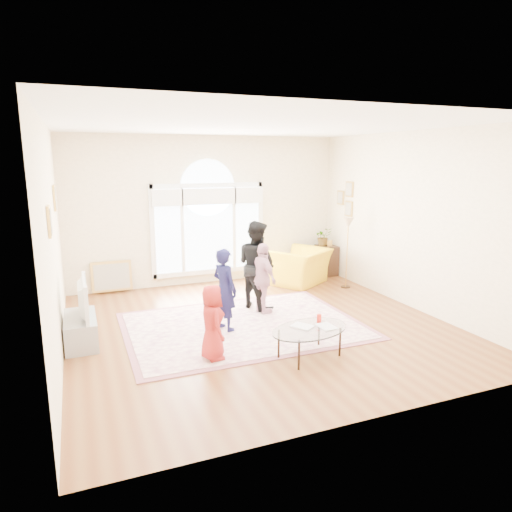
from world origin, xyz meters
name	(u,v)px	position (x,y,z in m)	size (l,w,h in m)	color
ground	(260,326)	(0.00, 0.00, 0.00)	(6.00, 6.00, 0.00)	#5F3116
room_shell	(210,213)	(0.01, 2.83, 1.57)	(6.00, 6.00, 6.00)	#FDECC5
area_rug	(243,325)	(-0.26, 0.09, 0.01)	(3.60, 2.60, 0.02)	beige
rug_border	(243,326)	(-0.26, 0.09, 0.01)	(3.80, 2.80, 0.01)	#8A4D56
tv_console	(81,330)	(-2.75, 0.30, 0.21)	(0.45, 1.00, 0.42)	gray
television	(79,298)	(-2.74, 0.30, 0.70)	(0.16, 0.99, 0.57)	black
coffee_table	(310,330)	(0.18, -1.38, 0.40)	(1.32, 1.00, 0.54)	silver
armchair	(300,267)	(1.83, 2.11, 0.38)	(1.18, 1.03, 0.77)	gold
side_cabinet	(327,260)	(2.78, 2.60, 0.35)	(0.40, 0.50, 0.70)	black
floor_lamp	(348,228)	(2.60, 1.46, 1.28)	(0.30, 0.30, 1.51)	black
plant_pedestal	(322,260)	(2.70, 2.65, 0.35)	(0.20, 0.20, 0.70)	white
potted_plant	(323,237)	(2.70, 2.65, 0.91)	(0.38, 0.33, 0.43)	#33722D
leaning_picture	(113,293)	(-2.10, 2.90, 0.00)	(0.80, 0.05, 0.62)	tan
child_red	(212,322)	(-1.09, -0.96, 0.54)	(0.51, 0.33, 1.04)	maroon
child_navy	(225,289)	(-0.59, 0.02, 0.68)	(0.48, 0.32, 1.32)	#131238
child_black	(256,265)	(0.30, 0.89, 0.82)	(0.78, 0.61, 1.61)	black
child_pink	(263,278)	(0.29, 0.55, 0.65)	(0.73, 0.31, 1.25)	#DB9DAC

